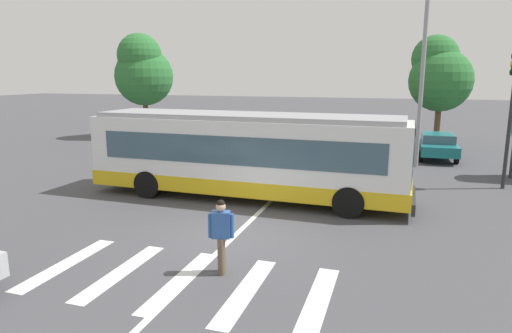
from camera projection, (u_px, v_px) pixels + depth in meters
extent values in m
plane|color=#47474C|center=(232.00, 235.00, 12.54)|extent=(160.00, 160.00, 0.00)
cylinder|color=black|center=(357.00, 185.00, 16.20)|extent=(1.01, 0.32, 1.00)
cylinder|color=black|center=(349.00, 202.00, 14.03)|extent=(1.01, 0.32, 1.00)
cylinder|color=black|center=(179.00, 171.00, 18.50)|extent=(1.01, 0.32, 1.00)
cylinder|color=black|center=(148.00, 184.00, 16.33)|extent=(1.01, 0.32, 1.00)
cube|color=white|center=(246.00, 154.00, 16.11)|extent=(11.35, 2.79, 2.55)
cube|color=gold|center=(246.00, 181.00, 16.31)|extent=(11.47, 2.82, 0.55)
cube|color=#3D5666|center=(246.00, 145.00, 16.05)|extent=(10.00, 2.82, 0.96)
cube|color=#3D5666|center=(413.00, 157.00, 14.28)|extent=(0.09, 2.24, 1.63)
cube|color=black|center=(414.00, 130.00, 14.10)|extent=(0.10, 1.94, 0.28)
cube|color=#99999E|center=(246.00, 116.00, 15.84)|extent=(10.90, 2.58, 0.16)
cube|color=#28282B|center=(413.00, 200.00, 14.52)|extent=(0.18, 2.55, 0.36)
cylinder|color=brown|center=(222.00, 254.00, 10.16)|extent=(0.16, 0.16, 0.85)
cylinder|color=brown|center=(221.00, 257.00, 9.99)|extent=(0.16, 0.16, 0.85)
cube|color=#2D569E|center=(221.00, 225.00, 9.93)|extent=(0.46, 0.36, 0.60)
cylinder|color=#2D569E|center=(210.00, 226.00, 9.95)|extent=(0.10, 0.10, 0.55)
cylinder|color=#2D569E|center=(232.00, 226.00, 9.93)|extent=(0.10, 0.10, 0.55)
sphere|color=tan|center=(221.00, 207.00, 9.85)|extent=(0.22, 0.22, 0.22)
sphere|color=black|center=(221.00, 204.00, 9.84)|extent=(0.19, 0.19, 0.19)
cylinder|color=black|center=(205.00, 137.00, 29.93)|extent=(0.22, 0.65, 0.64)
cylinder|color=black|center=(228.00, 139.00, 29.39)|extent=(0.22, 0.65, 0.64)
cylinder|color=black|center=(185.00, 143.00, 27.35)|extent=(0.22, 0.65, 0.64)
cylinder|color=black|center=(210.00, 145.00, 26.81)|extent=(0.22, 0.65, 0.64)
cube|color=#B7BABF|center=(207.00, 136.00, 28.31)|extent=(1.95, 4.55, 0.52)
cube|color=#3D5666|center=(206.00, 128.00, 28.13)|extent=(1.66, 2.20, 0.44)
cube|color=#B7BABF|center=(206.00, 126.00, 28.09)|extent=(1.58, 2.02, 0.09)
cylinder|color=black|center=(241.00, 139.00, 29.38)|extent=(0.22, 0.65, 0.64)
cylinder|color=black|center=(265.00, 140.00, 28.92)|extent=(0.22, 0.65, 0.64)
cylinder|color=black|center=(226.00, 145.00, 26.75)|extent=(0.22, 0.65, 0.64)
cylinder|color=black|center=(253.00, 146.00, 26.30)|extent=(0.22, 0.65, 0.64)
cube|color=black|center=(247.00, 137.00, 27.77)|extent=(1.95, 4.55, 0.52)
cube|color=#3D5666|center=(246.00, 129.00, 27.59)|extent=(1.66, 2.20, 0.44)
cube|color=black|center=(246.00, 126.00, 27.56)|extent=(1.58, 2.02, 0.09)
cylinder|color=black|center=(280.00, 142.00, 28.08)|extent=(0.24, 0.65, 0.64)
cylinder|color=black|center=(307.00, 143.00, 27.68)|extent=(0.24, 0.65, 0.64)
cylinder|color=black|center=(271.00, 149.00, 25.42)|extent=(0.24, 0.65, 0.64)
cylinder|color=black|center=(300.00, 150.00, 25.03)|extent=(0.24, 0.65, 0.64)
cube|color=#234293|center=(289.00, 140.00, 26.49)|extent=(2.12, 4.61, 0.52)
cube|color=#3D5666|center=(289.00, 132.00, 26.31)|extent=(1.74, 2.26, 0.44)
cube|color=#234293|center=(289.00, 129.00, 26.27)|extent=(1.66, 2.08, 0.09)
cylinder|color=black|center=(321.00, 143.00, 27.46)|extent=(0.24, 0.65, 0.64)
cylinder|color=black|center=(348.00, 144.00, 27.06)|extent=(0.24, 0.65, 0.64)
cylinder|color=black|center=(315.00, 150.00, 24.80)|extent=(0.24, 0.65, 0.64)
cylinder|color=black|center=(346.00, 152.00, 24.41)|extent=(0.24, 0.65, 0.64)
cube|color=#AD1E1E|center=(333.00, 142.00, 25.87)|extent=(2.11, 4.61, 0.52)
cube|color=#3D5666|center=(333.00, 134.00, 25.69)|extent=(1.74, 2.26, 0.44)
cube|color=#AD1E1E|center=(333.00, 130.00, 25.65)|extent=(1.66, 2.08, 0.09)
cylinder|color=black|center=(372.00, 144.00, 26.98)|extent=(0.22, 0.65, 0.64)
cylinder|color=black|center=(401.00, 146.00, 26.44)|extent=(0.22, 0.65, 0.64)
cylinder|color=black|center=(368.00, 152.00, 24.40)|extent=(0.22, 0.65, 0.64)
cylinder|color=black|center=(400.00, 153.00, 23.86)|extent=(0.22, 0.65, 0.64)
cube|color=#38383D|center=(386.00, 143.00, 25.36)|extent=(1.95, 4.55, 0.52)
cube|color=#3D5666|center=(386.00, 135.00, 25.18)|extent=(1.66, 2.20, 0.44)
cube|color=#38383D|center=(386.00, 131.00, 25.14)|extent=(1.58, 2.02, 0.09)
cylinder|color=black|center=(419.00, 148.00, 25.72)|extent=(0.21, 0.64, 0.64)
cylinder|color=black|center=(450.00, 149.00, 25.25)|extent=(0.21, 0.64, 0.64)
cylinder|color=black|center=(421.00, 156.00, 23.11)|extent=(0.21, 0.64, 0.64)
cylinder|color=black|center=(457.00, 158.00, 22.63)|extent=(0.21, 0.64, 0.64)
cube|color=#196B70|center=(437.00, 146.00, 24.11)|extent=(1.89, 4.53, 0.52)
cube|color=#3D5666|center=(438.00, 138.00, 23.93)|extent=(1.63, 2.18, 0.44)
cube|color=#196B70|center=(438.00, 134.00, 23.90)|extent=(1.56, 2.00, 0.09)
cylinder|color=#28282B|center=(509.00, 133.00, 17.31)|extent=(0.14, 0.14, 4.39)
cylinder|color=#410907|center=(512.00, 56.00, 16.78)|extent=(0.04, 0.20, 0.20)
cylinder|color=yellow|center=(511.00, 64.00, 16.84)|extent=(0.04, 0.20, 0.20)
cylinder|color=#093B10|center=(510.00, 72.00, 16.90)|extent=(0.04, 0.20, 0.20)
cylinder|color=#939399|center=(424.00, 58.00, 20.89)|extent=(0.20, 0.20, 10.37)
cylinder|color=brown|center=(146.00, 117.00, 32.37)|extent=(0.36, 0.36, 2.88)
sphere|color=#2D7033|center=(144.00, 77.00, 31.80)|extent=(4.09, 4.09, 4.09)
sphere|color=#2D7033|center=(140.00, 56.00, 31.19)|extent=(3.06, 3.06, 3.06)
cylinder|color=brown|center=(437.00, 124.00, 28.44)|extent=(0.36, 0.36, 2.73)
sphere|color=#2D7033|center=(441.00, 80.00, 27.90)|extent=(3.87, 3.87, 3.87)
sphere|color=#2D7033|center=(435.00, 58.00, 28.06)|extent=(2.90, 2.90, 2.90)
cube|color=silver|center=(67.00, 264.00, 10.66)|extent=(0.45, 3.14, 0.01)
cube|color=silver|center=(121.00, 272.00, 10.21)|extent=(0.45, 3.14, 0.01)
cube|color=silver|center=(181.00, 281.00, 9.77)|extent=(0.45, 3.14, 0.01)
cube|color=silver|center=(246.00, 291.00, 9.32)|extent=(0.45, 3.14, 0.01)
cube|color=silver|center=(317.00, 301.00, 8.87)|extent=(0.45, 3.14, 0.01)
cube|color=silver|center=(257.00, 215.00, 14.39)|extent=(0.16, 24.00, 0.01)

